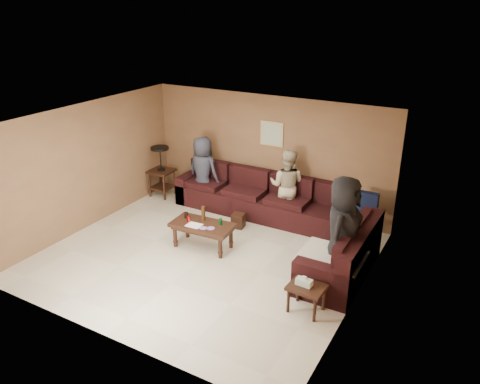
# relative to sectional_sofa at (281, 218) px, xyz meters

# --- Properties ---
(room) EXTENTS (5.60, 5.50, 2.50)m
(room) POSITION_rel_sectional_sofa_xyz_m (-0.81, -1.52, 1.34)
(room) COLOR beige
(room) RESTS_ON ground
(sectional_sofa) EXTENTS (4.65, 2.90, 0.97)m
(sectional_sofa) POSITION_rel_sectional_sofa_xyz_m (0.00, 0.00, 0.00)
(sectional_sofa) COLOR black
(sectional_sofa) RESTS_ON ground
(coffee_table) EXTENTS (1.20, 0.65, 0.77)m
(coffee_table) POSITION_rel_sectional_sofa_xyz_m (-1.03, -1.25, 0.09)
(coffee_table) COLOR #321A10
(coffee_table) RESTS_ON ground
(end_table_left) EXTENTS (0.54, 0.54, 1.19)m
(end_table_left) POSITION_rel_sectional_sofa_xyz_m (-3.24, 0.36, 0.30)
(end_table_left) COLOR #321A10
(end_table_left) RESTS_ON ground
(side_table_right) EXTENTS (0.55, 0.46, 0.58)m
(side_table_right) POSITION_rel_sectional_sofa_xyz_m (1.37, -2.13, 0.06)
(side_table_right) COLOR #321A10
(side_table_right) RESTS_ON ground
(waste_bin) EXTENTS (0.28, 0.28, 0.29)m
(waste_bin) POSITION_rel_sectional_sofa_xyz_m (-0.86, -0.21, -0.18)
(waste_bin) COLOR #321A10
(waste_bin) RESTS_ON ground
(wall_art) EXTENTS (0.52, 0.04, 0.52)m
(wall_art) POSITION_rel_sectional_sofa_xyz_m (-0.71, 0.96, 1.37)
(wall_art) COLOR tan
(wall_art) RESTS_ON ground
(person_left) EXTENTS (0.80, 0.55, 1.57)m
(person_left) POSITION_rel_sectional_sofa_xyz_m (-2.12, 0.43, 0.46)
(person_left) COLOR #303342
(person_left) RESTS_ON ground
(person_middle) EXTENTS (0.81, 0.66, 1.54)m
(person_middle) POSITION_rel_sectional_sofa_xyz_m (-0.16, 0.58, 0.45)
(person_middle) COLOR #C6B893
(person_middle) RESTS_ON ground
(person_right) EXTENTS (0.61, 0.92, 1.86)m
(person_right) POSITION_rel_sectional_sofa_xyz_m (1.56, -1.16, 0.60)
(person_right) COLOR black
(person_right) RESTS_ON ground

